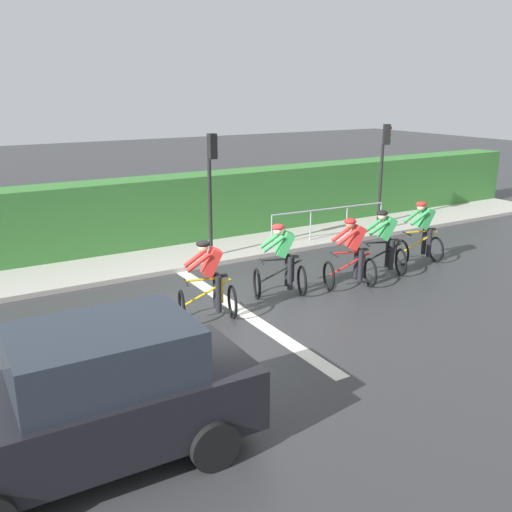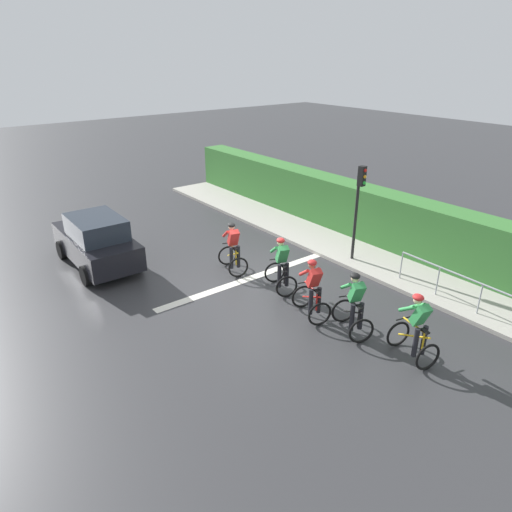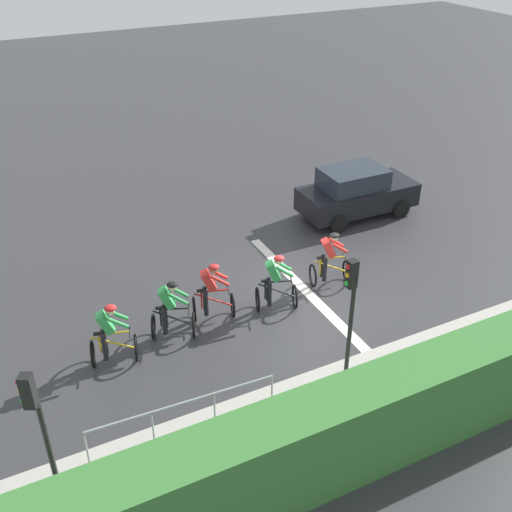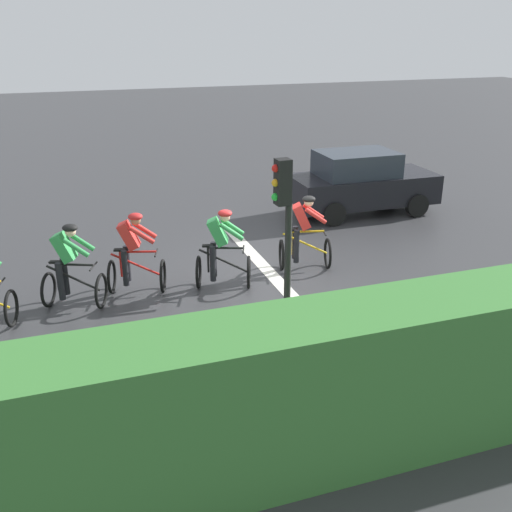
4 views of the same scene
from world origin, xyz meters
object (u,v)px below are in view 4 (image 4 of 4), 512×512
object	(u,v)px
cyclist_second	(70,268)
cyclist_trailing	(304,235)
cyclist_mid	(134,255)
pedestrian_railing_kerbside	(10,368)
car_black	(361,183)
cyclist_fourth	(221,251)
traffic_light_near_crossing	(284,236)

from	to	relation	value
cyclist_second	cyclist_trailing	bearing A→B (deg)	-86.52
cyclist_second	cyclist_trailing	xyz separation A→B (m)	(0.30, -4.87, 0.00)
cyclist_mid	pedestrian_railing_kerbside	world-z (taller)	cyclist_mid
cyclist_trailing	pedestrian_railing_kerbside	world-z (taller)	cyclist_trailing
car_black	pedestrian_railing_kerbside	world-z (taller)	car_black
cyclist_fourth	cyclist_mid	bearing A→B (deg)	78.06
car_black	cyclist_mid	bearing A→B (deg)	115.93
car_black	pedestrian_railing_kerbside	size ratio (longest dim) A/B	1.04
traffic_light_near_crossing	cyclist_second	bearing A→B (deg)	40.93
cyclist_second	cyclist_mid	xyz separation A→B (m)	(0.28, -1.22, 0.00)
cyclist_trailing	pedestrian_railing_kerbside	xyz separation A→B (m)	(-3.61, 5.78, 0.01)
cyclist_mid	cyclist_fourth	size ratio (longest dim) A/B	1.00
car_black	cyclist_trailing	bearing A→B (deg)	136.01
cyclist_mid	traffic_light_near_crossing	size ratio (longest dim) A/B	0.50
cyclist_fourth	car_black	xyz separation A→B (m)	(3.68, -5.14, 0.08)
cyclist_mid	car_black	world-z (taller)	car_black
car_black	cyclist_fourth	bearing A→B (deg)	125.58
cyclist_mid	cyclist_trailing	distance (m)	3.65
cyclist_fourth	cyclist_second	bearing A→B (deg)	88.38
traffic_light_near_crossing	pedestrian_railing_kerbside	bearing A→B (deg)	88.89
cyclist_second	cyclist_mid	world-z (taller)	same
cyclist_fourth	car_black	size ratio (longest dim) A/B	0.40
traffic_light_near_crossing	pedestrian_railing_kerbside	xyz separation A→B (m)	(0.07, 3.85, -1.42)
cyclist_mid	pedestrian_railing_kerbside	xyz separation A→B (m)	(-3.59, 2.13, 0.01)
pedestrian_railing_kerbside	cyclist_second	bearing A→B (deg)	-15.40
car_black	traffic_light_near_crossing	distance (m)	8.76
traffic_light_near_crossing	pedestrian_railing_kerbside	world-z (taller)	traffic_light_near_crossing
cyclist_second	car_black	size ratio (longest dim) A/B	0.40
cyclist_second	traffic_light_near_crossing	bearing A→B (deg)	-139.07
cyclist_mid	cyclist_trailing	xyz separation A→B (m)	(0.02, -3.65, 0.00)
cyclist_fourth	pedestrian_railing_kerbside	bearing A→B (deg)	130.20
car_black	traffic_light_near_crossing	world-z (taller)	traffic_light_near_crossing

